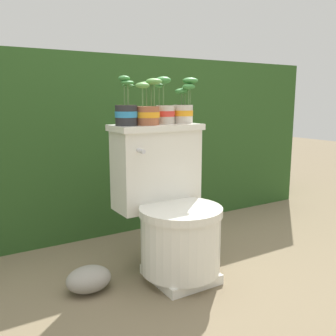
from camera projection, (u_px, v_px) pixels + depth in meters
name	position (u px, v px, depth m)	size (l,w,h in m)	color
ground_plane	(180.00, 276.00, 1.84)	(12.00, 12.00, 0.00)	#75664C
hedge_backdrop	(100.00, 142.00, 2.59)	(3.19, 0.60, 1.12)	#284C1E
toilet	(170.00, 208.00, 1.84)	(0.45, 0.54, 0.73)	silver
potted_plant_left	(126.00, 111.00, 1.77)	(0.11, 0.11, 0.23)	#262628
potted_plant_midleft	(148.00, 109.00, 1.81)	(0.15, 0.12, 0.22)	#9E5638
potted_plant_middle	(165.00, 109.00, 1.90)	(0.11, 0.11, 0.24)	beige
potted_plant_midright	(184.00, 106.00, 1.94)	(0.12, 0.12, 0.23)	beige
garden_stone	(89.00, 279.00, 1.69)	(0.21, 0.16, 0.11)	gray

